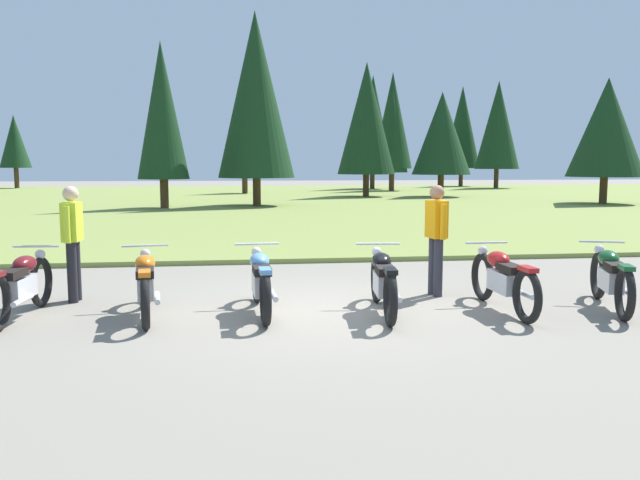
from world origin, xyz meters
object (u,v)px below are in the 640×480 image
at_px(rider_with_back_turned, 436,233).
at_px(motorcycle_maroon, 21,285).
at_px(motorcycle_red, 503,279).
at_px(motorcycle_british_green, 611,277).
at_px(motorcycle_orange, 146,283).
at_px(motorcycle_black, 383,281).
at_px(motorcycle_sky_blue, 261,281).
at_px(rider_in_hivis_vest, 72,236).

bearing_deg(rider_with_back_turned, motorcycle_maroon, -172.82).
distance_m(motorcycle_red, motorcycle_british_green, 1.52).
xyz_separation_m(motorcycle_orange, motorcycle_black, (3.11, -0.21, 0.00)).
height_order(motorcycle_sky_blue, motorcycle_british_green, same).
distance_m(motorcycle_sky_blue, rider_in_hivis_vest, 2.91).
relative_size(motorcycle_maroon, motorcycle_red, 1.00).
bearing_deg(motorcycle_orange, motorcycle_black, -3.94).
relative_size(motorcycle_british_green, rider_in_hivis_vest, 1.21).
bearing_deg(motorcycle_orange, motorcycle_british_green, -3.35).
bearing_deg(motorcycle_black, motorcycle_sky_blue, 172.63).
height_order(motorcycle_red, rider_in_hivis_vest, rider_in_hivis_vest).
height_order(motorcycle_black, rider_with_back_turned, rider_with_back_turned).
distance_m(motorcycle_red, rider_with_back_turned, 1.36).
distance_m(motorcycle_maroon, motorcycle_orange, 1.59).
relative_size(motorcycle_black, motorcycle_british_green, 1.04).
bearing_deg(motorcycle_red, motorcycle_maroon, 176.46).
bearing_deg(motorcycle_british_green, motorcycle_sky_blue, 175.67).
bearing_deg(motorcycle_red, rider_in_hivis_vest, 166.97).
bearing_deg(motorcycle_red, rider_with_back_turned, 117.86).
distance_m(motorcycle_sky_blue, motorcycle_british_green, 4.78).
bearing_deg(rider_with_back_turned, rider_in_hivis_vest, 177.29).
xyz_separation_m(motorcycle_sky_blue, motorcycle_black, (1.61, -0.21, 0.00)).
bearing_deg(motorcycle_sky_blue, rider_in_hivis_vest, 157.76).
bearing_deg(rider_with_back_turned, motorcycle_sky_blue, -162.64).
relative_size(motorcycle_red, rider_in_hivis_vest, 1.26).
height_order(motorcycle_red, rider_with_back_turned, rider_with_back_turned).
xyz_separation_m(motorcycle_sky_blue, rider_in_hivis_vest, (-2.65, 1.08, 0.51)).
bearing_deg(motorcycle_sky_blue, motorcycle_red, -4.96).
height_order(motorcycle_black, motorcycle_red, same).
bearing_deg(motorcycle_sky_blue, motorcycle_british_green, -4.33).
relative_size(motorcycle_maroon, motorcycle_sky_blue, 1.00).
relative_size(motorcycle_maroon, rider_in_hivis_vest, 1.26).
xyz_separation_m(motorcycle_sky_blue, motorcycle_british_green, (4.77, -0.36, 0.00)).
bearing_deg(motorcycle_maroon, motorcycle_red, -3.54).
distance_m(motorcycle_black, rider_in_hivis_vest, 4.49).
bearing_deg(motorcycle_orange, motorcycle_maroon, 176.22).
bearing_deg(motorcycle_red, motorcycle_british_green, -2.99).
height_order(rider_in_hivis_vest, rider_with_back_turned, same).
distance_m(motorcycle_sky_blue, rider_with_back_turned, 2.84).
xyz_separation_m(motorcycle_orange, motorcycle_red, (4.75, -0.29, 0.00)).
xyz_separation_m(rider_in_hivis_vest, rider_with_back_turned, (5.32, -0.25, 0.00)).
bearing_deg(rider_with_back_turned, motorcycle_orange, -168.74).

